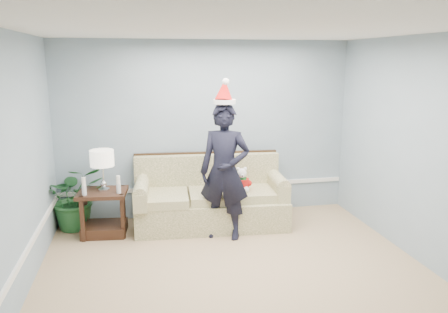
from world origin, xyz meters
TOP-DOWN VIEW (x-y plane):
  - room_shell at (0.00, 0.00)m, footprint 4.54×5.04m
  - wainscot_trim at (-1.18, 1.18)m, footprint 4.49×4.99m
  - sofa at (-0.02, 2.04)m, footprint 2.25×1.09m
  - side_table at (-1.55, 1.94)m, footprint 0.71×0.61m
  - table_lamp at (-1.53, 1.95)m, footprint 0.32×0.32m
  - candle_pair at (-1.55, 1.80)m, footprint 0.51×0.06m
  - houseplant at (-1.96, 2.26)m, footprint 0.97×0.88m
  - man at (0.09, 1.52)m, footprint 0.80×0.67m
  - santa_hat at (0.09, 1.54)m, footprint 0.38×0.41m
  - teddy_bear at (0.41, 1.87)m, footprint 0.24×0.26m

SIDE VIEW (x-z plane):
  - side_table at x=-1.55m, z-range -0.07..0.56m
  - sofa at x=-0.02m, z-range -0.15..0.88m
  - wainscot_trim at x=-1.18m, z-range 0.42..0.48m
  - houseplant at x=-1.96m, z-range 0.00..0.94m
  - teddy_bear at x=0.41m, z-range 0.49..0.85m
  - candle_pair at x=-1.55m, z-range 0.62..0.87m
  - man at x=0.09m, z-range 0.00..1.85m
  - table_lamp at x=-1.53m, z-range 0.78..1.36m
  - room_shell at x=0.00m, z-range -0.02..2.72m
  - santa_hat at x=0.09m, z-range 1.82..2.16m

